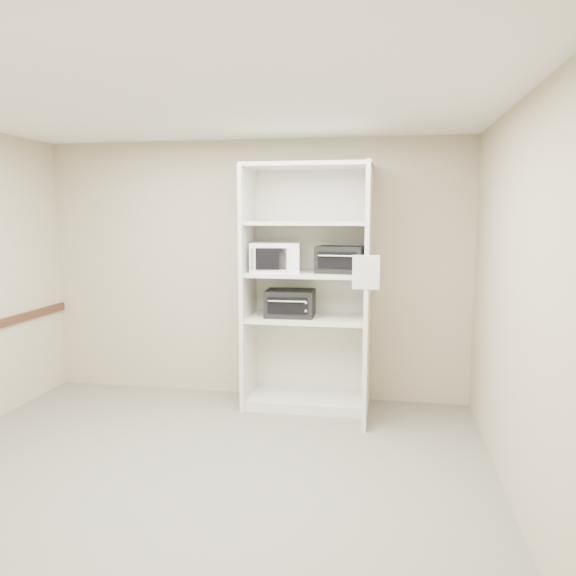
% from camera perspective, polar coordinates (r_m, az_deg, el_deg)
% --- Properties ---
extents(floor, '(4.50, 4.00, 0.01)m').
position_cam_1_polar(floor, '(4.45, -9.75, -18.40)').
color(floor, slate).
rests_on(floor, ground).
extents(ceiling, '(4.50, 4.00, 0.01)m').
position_cam_1_polar(ceiling, '(4.08, -10.65, 18.16)').
color(ceiling, white).
extents(wall_back, '(4.50, 0.02, 2.70)m').
position_cam_1_polar(wall_back, '(5.95, -3.53, 1.86)').
color(wall_back, tan).
rests_on(wall_back, ground).
extents(wall_right, '(0.02, 4.00, 2.70)m').
position_cam_1_polar(wall_right, '(3.90, 22.64, -1.76)').
color(wall_right, tan).
rests_on(wall_right, ground).
extents(shelving_unit, '(1.24, 0.92, 2.42)m').
position_cam_1_polar(shelving_unit, '(5.57, 2.45, -0.81)').
color(shelving_unit, beige).
rests_on(shelving_unit, floor).
extents(microwave, '(0.52, 0.42, 0.29)m').
position_cam_1_polar(microwave, '(5.52, -1.28, 3.13)').
color(microwave, white).
rests_on(microwave, shelving_unit).
extents(toaster_oven_upper, '(0.49, 0.39, 0.26)m').
position_cam_1_polar(toaster_oven_upper, '(5.48, 5.36, 2.91)').
color(toaster_oven_upper, black).
rests_on(toaster_oven_upper, shelving_unit).
extents(toaster_oven_lower, '(0.49, 0.37, 0.27)m').
position_cam_1_polar(toaster_oven_lower, '(5.61, 0.22, -1.55)').
color(toaster_oven_lower, black).
rests_on(toaster_oven_lower, shelving_unit).
extents(paper_sign, '(0.23, 0.01, 0.29)m').
position_cam_1_polar(paper_sign, '(4.86, 7.92, 1.59)').
color(paper_sign, white).
rests_on(paper_sign, shelving_unit).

